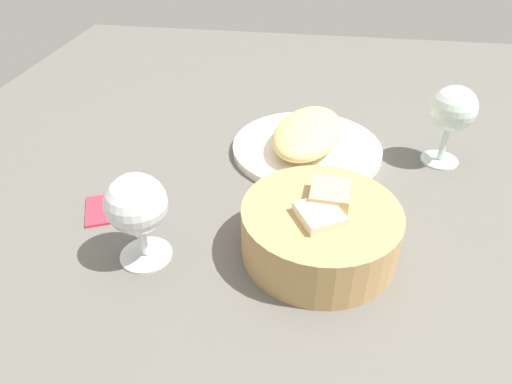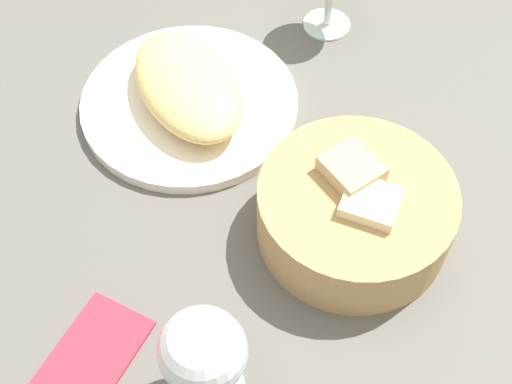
# 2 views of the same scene
# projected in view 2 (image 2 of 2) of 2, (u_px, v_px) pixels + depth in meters

# --- Properties ---
(ground_plane) EXTENTS (1.40, 1.40, 0.02)m
(ground_plane) POSITION_uv_depth(u_px,v_px,m) (217.00, 130.00, 0.83)
(ground_plane) COLOR #5D5A54
(plate) EXTENTS (0.26, 0.26, 0.01)m
(plate) POSITION_uv_depth(u_px,v_px,m) (190.00, 103.00, 0.83)
(plate) COLOR white
(plate) RESTS_ON ground_plane
(omelette) EXTENTS (0.21, 0.15, 0.05)m
(omelette) POSITION_uv_depth(u_px,v_px,m) (188.00, 85.00, 0.81)
(omelette) COLOR #EECC78
(omelette) RESTS_ON plate
(lettuce_garnish) EXTENTS (0.05, 0.05, 0.01)m
(lettuce_garnish) POSITION_uv_depth(u_px,v_px,m) (158.00, 67.00, 0.85)
(lettuce_garnish) COLOR #3C8A2D
(lettuce_garnish) RESTS_ON plate
(bread_basket) EXTENTS (0.20, 0.20, 0.09)m
(bread_basket) POSITION_uv_depth(u_px,v_px,m) (355.00, 210.00, 0.71)
(bread_basket) COLOR tan
(bread_basket) RESTS_ON ground_plane
(wine_glass_near) EXTENTS (0.07, 0.07, 0.12)m
(wine_glass_near) POSITION_uv_depth(u_px,v_px,m) (203.00, 354.00, 0.57)
(wine_glass_near) COLOR silver
(wine_glass_near) RESTS_ON ground_plane
(folded_napkin) EXTENTS (0.11, 0.13, 0.01)m
(folded_napkin) POSITION_uv_depth(u_px,v_px,m) (92.00, 354.00, 0.65)
(folded_napkin) COLOR red
(folded_napkin) RESTS_ON ground_plane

